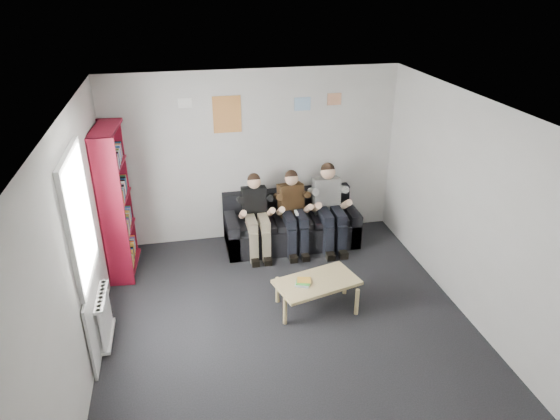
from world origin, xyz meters
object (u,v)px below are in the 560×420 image
person_left (256,216)px  person_middle (293,212)px  bookshelf (116,202)px  person_right (330,207)px  coffee_table (317,284)px  sofa (290,226)px

person_left → person_middle: (0.58, -0.00, 0.00)m
bookshelf → person_middle: bearing=6.2°
person_left → person_right: size_ratio=0.94×
coffee_table → person_left: person_left is taller
sofa → coffee_table: sofa is taller
person_left → person_middle: person_middle is taller
bookshelf → person_middle: 2.60m
sofa → person_left: size_ratio=1.67×
person_left → person_right: (1.16, -0.00, 0.03)m
bookshelf → coffee_table: 3.00m
coffee_table → person_left: size_ratio=0.83×
bookshelf → person_left: bookshelf is taller
coffee_table → person_left: (-0.51, 1.59, 0.26)m
sofa → bookshelf: bearing=-174.1°
person_left → person_right: person_right is taller
bookshelf → person_right: (3.13, 0.07, -0.42)m
person_middle → person_left: bearing=171.5°
bookshelf → person_left: size_ratio=1.72×
bookshelf → coffee_table: bookshelf is taller
person_right → person_middle: bearing=-179.5°
coffee_table → person_middle: person_middle is taller
sofa → bookshelf: (-2.56, -0.26, 0.78)m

